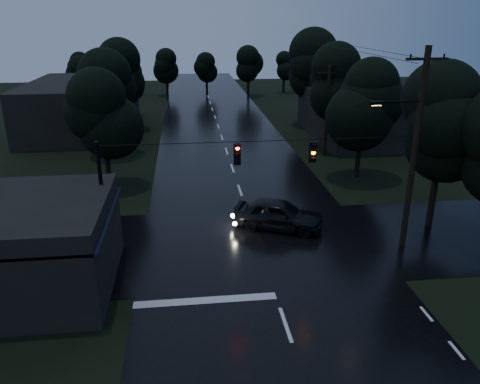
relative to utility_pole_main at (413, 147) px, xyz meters
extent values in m
cube|color=black|center=(-7.41, 19.00, -5.26)|extent=(12.00, 120.00, 0.02)
cube|color=black|center=(-7.41, 1.00, -5.26)|extent=(60.00, 9.00, 0.02)
cube|color=black|center=(-17.41, -2.00, -2.06)|extent=(6.00, 7.00, 0.12)
cube|color=black|center=(-14.41, -2.00, -2.06)|extent=(0.30, 7.00, 0.15)
cylinder|color=black|center=(-14.61, -5.00, -3.76)|extent=(0.10, 0.10, 3.00)
cylinder|color=black|center=(-14.61, 1.00, -3.76)|extent=(0.10, 0.10, 3.00)
cube|color=#F5BC62|center=(-14.46, -3.50, -2.76)|extent=(0.06, 1.60, 0.50)
cube|color=#F5BC62|center=(-14.46, -0.80, -2.76)|extent=(0.06, 1.20, 0.50)
cube|color=black|center=(6.59, 23.00, -3.06)|extent=(10.00, 14.00, 4.40)
cube|color=black|center=(-21.41, 29.00, -2.76)|extent=(10.00, 16.00, 5.00)
cylinder|color=black|center=(0.09, 0.00, -0.26)|extent=(0.30, 0.30, 10.00)
cube|color=black|center=(0.09, 0.00, 4.14)|extent=(2.00, 0.12, 0.12)
cylinder|color=black|center=(-1.01, 0.00, 2.24)|extent=(2.20, 0.10, 0.10)
cube|color=black|center=(-2.11, 0.00, 2.19)|extent=(0.60, 0.25, 0.18)
cube|color=#FFB266|center=(-2.11, 0.00, 2.09)|extent=(0.45, 0.18, 0.03)
cylinder|color=black|center=(0.89, 17.00, -1.51)|extent=(0.30, 0.30, 7.50)
cube|color=black|center=(0.89, 17.00, 1.64)|extent=(2.00, 0.12, 0.12)
cylinder|color=black|center=(-14.91, 0.00, -2.26)|extent=(0.18, 0.18, 6.00)
cylinder|color=black|center=(-7.41, 0.00, 0.54)|extent=(15.00, 0.03, 0.03)
cube|color=black|center=(-8.61, 0.00, -0.06)|extent=(0.32, 0.25, 1.00)
sphere|color=#FF0C07|center=(-8.61, -0.15, -0.06)|extent=(0.18, 0.18, 0.18)
cube|color=black|center=(-5.01, 0.00, -0.06)|extent=(0.32, 0.25, 1.00)
sphere|color=orange|center=(-5.01, -0.15, -0.06)|extent=(0.18, 0.18, 0.18)
cylinder|color=black|center=(2.59, 2.00, -3.86)|extent=(0.36, 0.36, 2.80)
sphere|color=black|center=(2.59, 2.00, -0.46)|extent=(4.48, 4.48, 4.48)
sphere|color=black|center=(2.59, 2.00, 0.74)|extent=(4.48, 4.48, 4.48)
sphere|color=black|center=(2.59, 2.00, 1.94)|extent=(4.48, 4.48, 4.48)
cylinder|color=black|center=(-16.41, 11.00, -4.03)|extent=(0.36, 0.36, 2.45)
sphere|color=black|center=(-16.41, 11.00, -1.06)|extent=(3.92, 3.92, 3.92)
sphere|color=black|center=(-16.41, 11.00, -0.01)|extent=(3.92, 3.92, 3.92)
sphere|color=black|center=(-16.41, 11.00, 1.04)|extent=(3.92, 3.92, 3.92)
cylinder|color=black|center=(-17.01, 19.00, -3.95)|extent=(0.36, 0.36, 2.62)
sphere|color=black|center=(-17.01, 19.00, -0.76)|extent=(4.20, 4.20, 4.20)
sphere|color=black|center=(-17.01, 19.00, 0.37)|extent=(4.20, 4.20, 4.20)
sphere|color=black|center=(-17.01, 19.00, 1.49)|extent=(4.20, 4.20, 4.20)
cylinder|color=black|center=(-17.61, 29.00, -3.86)|extent=(0.36, 0.36, 2.80)
sphere|color=black|center=(-17.61, 29.00, -0.46)|extent=(4.48, 4.48, 4.48)
sphere|color=black|center=(-17.61, 29.00, 0.74)|extent=(4.48, 4.48, 4.48)
sphere|color=black|center=(-17.61, 29.00, 1.94)|extent=(4.48, 4.48, 4.48)
cylinder|color=black|center=(1.59, 11.00, -3.95)|extent=(0.36, 0.36, 2.62)
sphere|color=black|center=(1.59, 11.00, -0.76)|extent=(4.20, 4.20, 4.20)
sphere|color=black|center=(1.59, 11.00, 0.37)|extent=(4.20, 4.20, 4.20)
sphere|color=black|center=(1.59, 11.00, 1.49)|extent=(4.20, 4.20, 4.20)
cylinder|color=black|center=(2.19, 19.00, -3.86)|extent=(0.36, 0.36, 2.80)
sphere|color=black|center=(2.19, 19.00, -0.46)|extent=(4.48, 4.48, 4.48)
sphere|color=black|center=(2.19, 19.00, 0.74)|extent=(4.48, 4.48, 4.48)
sphere|color=black|center=(2.19, 19.00, 1.94)|extent=(4.48, 4.48, 4.48)
cylinder|color=black|center=(2.79, 29.00, -3.77)|extent=(0.36, 0.36, 2.97)
sphere|color=black|center=(2.79, 29.00, -0.16)|extent=(4.76, 4.76, 4.76)
sphere|color=black|center=(2.79, 29.00, 1.12)|extent=(4.76, 4.76, 4.76)
sphere|color=black|center=(2.79, 29.00, 2.39)|extent=(4.76, 4.76, 4.76)
imported|color=black|center=(-5.98, 2.75, -4.41)|extent=(5.34, 3.73, 1.69)
camera|label=1|loc=(-10.95, -20.82, 5.97)|focal=35.00mm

